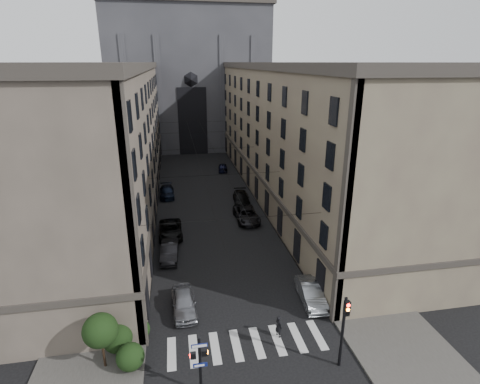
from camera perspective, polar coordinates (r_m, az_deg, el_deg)
sidewalk_left at (r=55.69m, az=-16.02°, el=-1.32°), size 7.00×80.00×0.15m
sidewalk_right at (r=57.28m, az=5.31°, el=-0.05°), size 7.00×80.00×0.15m
zebra_crossing at (r=28.59m, az=1.03°, el=-22.11°), size 11.00×3.20×0.01m
building_left at (r=53.70m, az=-20.07°, el=7.82°), size 13.60×60.60×18.85m
building_right at (r=55.80m, az=8.55°, el=9.15°), size 13.60×60.60×18.85m
gothic_tower at (r=91.11m, az=-7.95°, el=18.34°), size 35.00×23.00×58.00m
pedestrian_signal_left at (r=24.13m, az=-6.16°, el=-24.24°), size 1.02×0.38×4.00m
traffic_light_right at (r=25.76m, az=15.55°, el=-18.86°), size 0.34×0.50×5.20m
shrub_cluster at (r=27.46m, az=-18.35°, el=-20.39°), size 3.90×4.40×3.90m
tram_wires at (r=53.14m, az=-5.40°, el=6.47°), size 14.00×60.00×0.43m
car_left_near at (r=31.31m, az=-8.54°, el=-16.29°), size 2.09×4.79×1.61m
car_left_midnear at (r=38.97m, az=-10.68°, el=-8.83°), size 1.94×4.85×1.57m
car_left_midfar at (r=43.57m, az=-10.53°, el=-5.70°), size 2.68×5.63×1.55m
car_left_far at (r=56.25m, az=-11.09°, el=0.02°), size 2.20×5.16×1.48m
car_right_near at (r=32.57m, az=10.77°, el=-14.91°), size 2.02×4.92×1.58m
car_right_midnear at (r=46.86m, az=1.00°, el=-3.48°), size 2.79×5.89×1.62m
car_right_midfar at (r=52.61m, az=0.19°, el=-0.94°), size 2.61×5.46×1.53m
car_right_far at (r=68.24m, az=-2.64°, el=3.70°), size 2.04×4.07×1.33m
pedestrian at (r=28.79m, az=5.91°, el=-19.68°), size 0.62×0.73×1.70m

